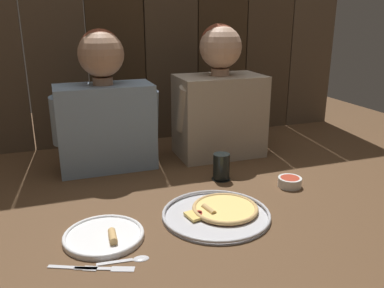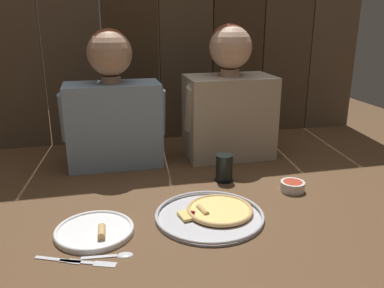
% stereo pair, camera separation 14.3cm
% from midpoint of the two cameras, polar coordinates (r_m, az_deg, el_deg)
% --- Properties ---
extents(ground_plane, '(3.20, 3.20, 0.00)m').
position_cam_midpoint_polar(ground_plane, '(1.41, -1.65, -8.21)').
color(ground_plane, brown).
extents(pizza_tray, '(0.35, 0.35, 0.03)m').
position_cam_midpoint_polar(pizza_tray, '(1.32, 0.71, -9.71)').
color(pizza_tray, silver).
rests_on(pizza_tray, ground).
extents(dinner_plate, '(0.23, 0.23, 0.03)m').
position_cam_midpoint_polar(dinner_plate, '(1.24, -15.71, -12.47)').
color(dinner_plate, white).
rests_on(dinner_plate, ground).
extents(drinking_glass, '(0.08, 0.08, 0.11)m').
position_cam_midpoint_polar(drinking_glass, '(1.57, 1.58, -3.31)').
color(drinking_glass, black).
rests_on(drinking_glass, ground).
extents(dipping_bowl, '(0.09, 0.09, 0.04)m').
position_cam_midpoint_polar(dipping_bowl, '(1.55, 11.11, -5.30)').
color(dipping_bowl, white).
rests_on(dipping_bowl, ground).
extents(table_fork, '(0.13, 0.07, 0.01)m').
position_cam_midpoint_polar(table_fork, '(1.14, -19.87, -16.21)').
color(table_fork, silver).
rests_on(table_fork, ground).
extents(table_knife, '(0.15, 0.07, 0.01)m').
position_cam_midpoint_polar(table_knife, '(1.11, -16.02, -16.69)').
color(table_knife, silver).
rests_on(table_knife, ground).
extents(table_spoon, '(0.14, 0.03, 0.01)m').
position_cam_midpoint_polar(table_spoon, '(1.13, -12.18, -15.71)').
color(table_spoon, silver).
rests_on(table_spoon, ground).
extents(diner_left, '(0.43, 0.19, 0.57)m').
position_cam_midpoint_polar(diner_left, '(1.69, -14.67, 5.02)').
color(diner_left, '#849EB7').
rests_on(diner_left, ground).
extents(diner_right, '(0.42, 0.24, 0.58)m').
position_cam_midpoint_polar(diner_right, '(1.81, 1.65, 6.35)').
color(diner_right, '#B2A38E').
rests_on(diner_right, ground).
extents(wooden_backdrop_wall, '(2.19, 0.03, 1.32)m').
position_cam_midpoint_polar(wooden_backdrop_wall, '(2.04, -9.09, 18.81)').
color(wooden_backdrop_wall, brown).
rests_on(wooden_backdrop_wall, ground).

